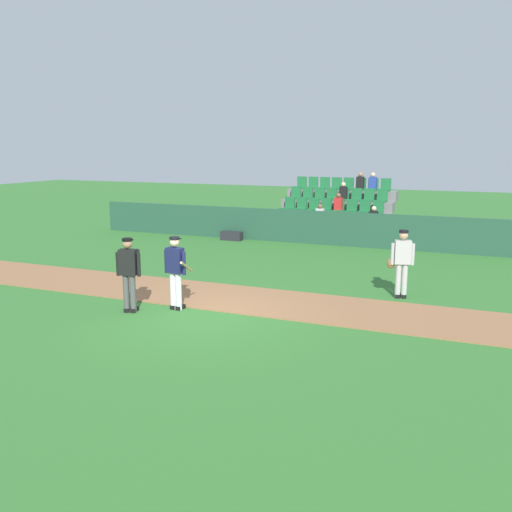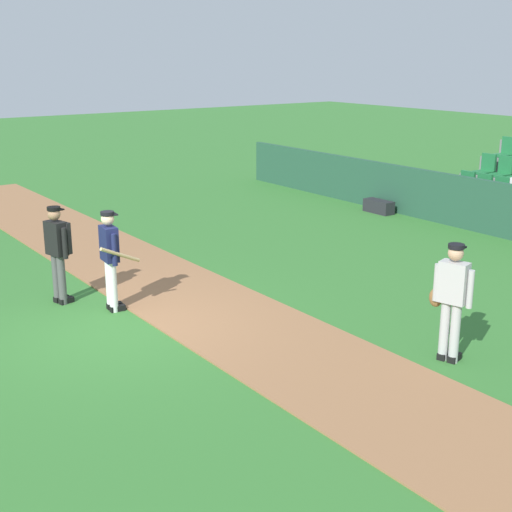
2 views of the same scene
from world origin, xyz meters
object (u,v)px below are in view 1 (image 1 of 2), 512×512
(runner_grey_jersey, at_px, (402,261))
(equipment_bag, at_px, (232,236))
(umpire_home_plate, at_px, (129,270))
(batter_navy_jersey, at_px, (176,270))

(runner_grey_jersey, xyz_separation_m, equipment_bag, (-7.68, 6.34, -0.78))
(umpire_home_plate, distance_m, runner_grey_jersey, 6.74)
(batter_navy_jersey, distance_m, umpire_home_plate, 1.07)
(batter_navy_jersey, relative_size, runner_grey_jersey, 1.00)
(runner_grey_jersey, bearing_deg, umpire_home_plate, -147.47)
(batter_navy_jersey, bearing_deg, umpire_home_plate, -147.21)
(umpire_home_plate, bearing_deg, batter_navy_jersey, 32.79)
(batter_navy_jersey, height_order, umpire_home_plate, same)
(equipment_bag, bearing_deg, batter_navy_jersey, -72.86)
(batter_navy_jersey, bearing_deg, equipment_bag, 107.14)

